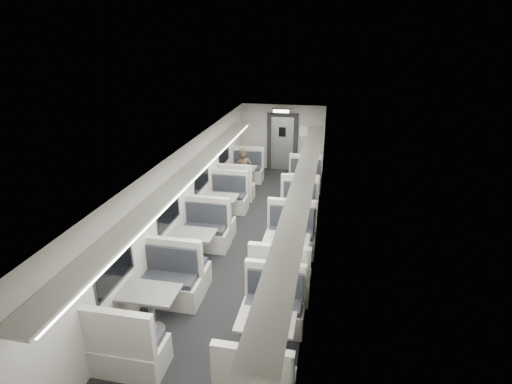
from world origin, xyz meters
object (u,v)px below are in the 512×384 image
at_px(booth_left_d, 152,311).
at_px(passenger, 243,173).
at_px(booth_right_d, 265,340).
at_px(booth_left_b, 221,209).
at_px(vestibule_door, 282,143).
at_px(booth_right_b, 296,215).
at_px(booth_left_a, 242,178).
at_px(exit_sign, 281,111).
at_px(booth_left_c, 194,249).
at_px(booth_right_a, 302,188).
at_px(booth_right_c, 286,255).

bearing_deg(booth_left_d, passenger, 88.35).
relative_size(booth_right_d, passenger, 1.42).
xyz_separation_m(booth_left_b, vestibule_door, (1.00, 4.72, 0.65)).
xyz_separation_m(booth_left_b, booth_right_b, (2.00, 0.06, -0.02)).
distance_m(booth_left_a, exit_sign, 2.75).
distance_m(booth_left_a, booth_left_b, 2.51).
distance_m(booth_right_b, passenger, 2.64).
height_order(booth_left_a, booth_left_b, same).
bearing_deg(booth_left_c, booth_left_d, -90.00).
distance_m(booth_left_c, booth_left_d, 2.12).
height_order(booth_right_a, booth_right_c, booth_right_c).
distance_m(booth_right_c, exit_sign, 6.64).
height_order(booth_right_c, booth_right_d, booth_right_c).
bearing_deg(booth_right_b, passenger, 134.16).
bearing_deg(booth_right_d, vestibule_door, 96.14).
xyz_separation_m(booth_left_c, passenger, (0.18, 4.10, 0.36)).
relative_size(booth_left_b, booth_right_b, 1.07).
relative_size(vestibule_door, exit_sign, 3.39).
height_order(booth_left_b, booth_left_c, booth_left_c).
bearing_deg(exit_sign, booth_right_b, -76.52).
relative_size(booth_left_a, booth_right_b, 1.07).
bearing_deg(booth_right_b, booth_right_c, -90.00).
xyz_separation_m(booth_right_a, exit_sign, (-1.00, 2.24, 1.90)).
relative_size(booth_left_c, booth_right_d, 1.04).
distance_m(booth_right_a, exit_sign, 3.10).
distance_m(booth_left_b, vestibule_door, 4.87).
relative_size(booth_left_a, booth_left_c, 0.96).
distance_m(booth_left_b, booth_right_b, 2.00).
height_order(booth_left_c, vestibule_door, vestibule_door).
xyz_separation_m(booth_right_a, booth_right_d, (0.00, -6.57, 0.00)).
distance_m(booth_right_b, exit_sign, 4.70).
distance_m(booth_left_a, booth_left_c, 4.67).
xyz_separation_m(booth_left_c, vestibule_door, (1.00, 6.88, 0.64)).
relative_size(booth_right_c, vestibule_door, 1.10).
bearing_deg(booth_left_a, booth_left_d, -90.00).
bearing_deg(vestibule_door, exit_sign, -90.00).
bearing_deg(vestibule_door, booth_right_d, -83.86).
bearing_deg(booth_left_a, booth_right_d, -74.22).
relative_size(booth_right_b, vestibule_door, 0.97).
distance_m(booth_left_b, booth_right_c, 2.87).
relative_size(booth_right_a, booth_right_c, 0.93).
height_order(vestibule_door, exit_sign, exit_sign).
bearing_deg(booth_right_d, booth_right_c, 90.00).
height_order(booth_right_c, exit_sign, exit_sign).
bearing_deg(booth_right_a, vestibule_door, 110.15).
distance_m(booth_right_a, booth_right_d, 6.57).
bearing_deg(booth_left_d, booth_left_b, 90.00).
height_order(booth_left_a, booth_left_d, booth_left_d).
height_order(booth_left_a, passenger, passenger).
height_order(booth_left_c, booth_right_a, booth_left_c).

